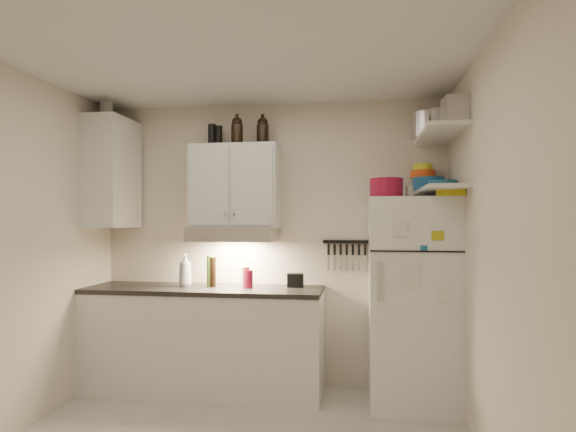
# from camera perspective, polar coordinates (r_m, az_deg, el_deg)

# --- Properties ---
(ceiling) EXTENTS (3.20, 3.00, 0.02)m
(ceiling) POSITION_cam_1_polar(r_m,az_deg,el_deg) (3.23, -7.15, 19.33)
(ceiling) COLOR silver
(ceiling) RESTS_ON ground
(back_wall) EXTENTS (3.20, 0.02, 2.60)m
(back_wall) POSITION_cam_1_polar(r_m,az_deg,el_deg) (4.51, -2.01, -3.25)
(back_wall) COLOR beige
(back_wall) RESTS_ON ground
(right_wall) EXTENTS (0.02, 3.00, 2.60)m
(right_wall) POSITION_cam_1_polar(r_m,az_deg,el_deg) (3.04, 23.64, -4.52)
(right_wall) COLOR beige
(right_wall) RESTS_ON ground
(base_cabinet) EXTENTS (2.10, 0.60, 0.88)m
(base_cabinet) POSITION_cam_1_polar(r_m,az_deg,el_deg) (4.47, -9.93, -14.42)
(base_cabinet) COLOR white
(base_cabinet) RESTS_ON floor
(countertop) EXTENTS (2.10, 0.62, 0.04)m
(countertop) POSITION_cam_1_polar(r_m,az_deg,el_deg) (4.39, -9.92, -8.57)
(countertop) COLOR black
(countertop) RESTS_ON base_cabinet
(upper_cabinet) EXTENTS (0.80, 0.33, 0.75)m
(upper_cabinet) POSITION_cam_1_polar(r_m,az_deg,el_deg) (4.41, -6.26, 3.51)
(upper_cabinet) COLOR white
(upper_cabinet) RESTS_ON back_wall
(side_cabinet) EXTENTS (0.33, 0.55, 1.00)m
(side_cabinet) POSITION_cam_1_polar(r_m,az_deg,el_deg) (4.72, -20.20, 4.80)
(side_cabinet) COLOR white
(side_cabinet) RESTS_ON left_wall
(range_hood) EXTENTS (0.76, 0.46, 0.12)m
(range_hood) POSITION_cam_1_polar(r_m,az_deg,el_deg) (4.34, -6.49, -2.17)
(range_hood) COLOR silver
(range_hood) RESTS_ON back_wall
(fridge) EXTENTS (0.70, 0.68, 1.70)m
(fridge) POSITION_cam_1_polar(r_m,az_deg,el_deg) (4.16, 14.51, -9.70)
(fridge) COLOR white
(fridge) RESTS_ON floor
(shelf_hi) EXTENTS (0.30, 0.95, 0.03)m
(shelf_hi) POSITION_cam_1_polar(r_m,az_deg,el_deg) (4.06, 17.52, 9.22)
(shelf_hi) COLOR white
(shelf_hi) RESTS_ON right_wall
(shelf_lo) EXTENTS (0.30, 0.95, 0.03)m
(shelf_lo) POSITION_cam_1_polar(r_m,az_deg,el_deg) (4.01, 17.53, 3.01)
(shelf_lo) COLOR white
(shelf_lo) RESTS_ON right_wall
(knife_strip) EXTENTS (0.42, 0.02, 0.03)m
(knife_strip) POSITION_cam_1_polar(r_m,az_deg,el_deg) (4.41, 6.92, -3.05)
(knife_strip) COLOR black
(knife_strip) RESTS_ON back_wall
(dutch_oven) EXTENTS (0.32, 0.32, 0.15)m
(dutch_oven) POSITION_cam_1_polar(r_m,az_deg,el_deg) (3.97, 11.57, 3.27)
(dutch_oven) COLOR maroon
(dutch_oven) RESTS_ON fridge
(book_stack) EXTENTS (0.28, 0.32, 0.09)m
(book_stack) POSITION_cam_1_polar(r_m,az_deg,el_deg) (3.91, 18.94, 2.88)
(book_stack) COLOR #B4A816
(book_stack) RESTS_ON fridge
(spice_jar) EXTENTS (0.07, 0.07, 0.10)m
(spice_jar) POSITION_cam_1_polar(r_m,az_deg,el_deg) (4.03, 14.19, 2.82)
(spice_jar) COLOR silver
(spice_jar) RESTS_ON fridge
(stock_pot) EXTENTS (0.34, 0.34, 0.21)m
(stock_pot) POSITION_cam_1_polar(r_m,az_deg,el_deg) (4.32, 16.26, 10.24)
(stock_pot) COLOR silver
(stock_pot) RESTS_ON shelf_hi
(tin_a) EXTENTS (0.20, 0.18, 0.17)m
(tin_a) POSITION_cam_1_polar(r_m,az_deg,el_deg) (4.04, 17.84, 10.75)
(tin_a) COLOR #AAAAAD
(tin_a) RESTS_ON shelf_hi
(tin_b) EXTENTS (0.21, 0.21, 0.20)m
(tin_b) POSITION_cam_1_polar(r_m,az_deg,el_deg) (3.78, 19.44, 11.71)
(tin_b) COLOR #AAAAAD
(tin_b) RESTS_ON shelf_hi
(bowl_teal) EXTENTS (0.27, 0.27, 0.11)m
(bowl_teal) POSITION_cam_1_polar(r_m,az_deg,el_deg) (4.31, 16.31, 3.67)
(bowl_teal) COLOR #1A5B93
(bowl_teal) RESTS_ON shelf_lo
(bowl_orange) EXTENTS (0.22, 0.22, 0.06)m
(bowl_orange) POSITION_cam_1_polar(r_m,az_deg,el_deg) (4.35, 15.68, 4.78)
(bowl_orange) COLOR #F14E16
(bowl_orange) RESTS_ON bowl_teal
(bowl_yellow) EXTENTS (0.17, 0.17, 0.05)m
(bowl_yellow) POSITION_cam_1_polar(r_m,az_deg,el_deg) (4.36, 15.68, 5.56)
(bowl_yellow) COLOR yellow
(bowl_yellow) RESTS_ON bowl_orange
(plates) EXTENTS (0.29, 0.29, 0.06)m
(plates) POSITION_cam_1_polar(r_m,az_deg,el_deg) (4.00, 17.90, 3.63)
(plates) COLOR #1A5B93
(plates) RESTS_ON shelf_lo
(growler_a) EXTENTS (0.13, 0.13, 0.25)m
(growler_a) POSITION_cam_1_polar(r_m,az_deg,el_deg) (4.40, -6.06, 10.08)
(growler_a) COLOR black
(growler_a) RESTS_ON upper_cabinet
(growler_b) EXTENTS (0.13, 0.13, 0.26)m
(growler_b) POSITION_cam_1_polar(r_m,az_deg,el_deg) (4.45, -3.02, 10.04)
(growler_b) COLOR black
(growler_b) RESTS_ON upper_cabinet
(thermos_a) EXTENTS (0.09, 0.09, 0.19)m
(thermos_a) POSITION_cam_1_polar(r_m,az_deg,el_deg) (4.54, -8.21, 9.36)
(thermos_a) COLOR black
(thermos_a) RESTS_ON upper_cabinet
(thermos_b) EXTENTS (0.09, 0.09, 0.20)m
(thermos_b) POSITION_cam_1_polar(r_m,az_deg,el_deg) (4.56, -9.01, 9.42)
(thermos_b) COLOR black
(thermos_b) RESTS_ON upper_cabinet
(side_jar) EXTENTS (0.14, 0.14, 0.15)m
(side_jar) POSITION_cam_1_polar(r_m,az_deg,el_deg) (4.84, -20.74, 11.58)
(side_jar) COLOR silver
(side_jar) RESTS_ON side_cabinet
(soap_bottle) EXTENTS (0.13, 0.13, 0.33)m
(soap_bottle) POSITION_cam_1_polar(r_m,az_deg,el_deg) (4.45, -12.08, -6.05)
(soap_bottle) COLOR white
(soap_bottle) RESTS_ON countertop
(pepper_mill) EXTENTS (0.07, 0.07, 0.18)m
(pepper_mill) POSITION_cam_1_polar(r_m,az_deg,el_deg) (4.28, -4.97, -7.27)
(pepper_mill) COLOR brown
(pepper_mill) RESTS_ON countertop
(oil_bottle) EXTENTS (0.07, 0.07, 0.28)m
(oil_bottle) POSITION_cam_1_polar(r_m,az_deg,el_deg) (4.39, -9.28, -6.48)
(oil_bottle) COLOR #4B6A1A
(oil_bottle) RESTS_ON countertop
(vinegar_bottle) EXTENTS (0.07, 0.07, 0.27)m
(vinegar_bottle) POSITION_cam_1_polar(r_m,az_deg,el_deg) (4.37, -8.88, -6.58)
(vinegar_bottle) COLOR black
(vinegar_bottle) RESTS_ON countertop
(clear_bottle) EXTENTS (0.08, 0.08, 0.17)m
(clear_bottle) POSITION_cam_1_polar(r_m,az_deg,el_deg) (4.41, -5.30, -7.14)
(clear_bottle) COLOR silver
(clear_bottle) RESTS_ON countertop
(red_jar) EXTENTS (0.10, 0.10, 0.16)m
(red_jar) POSITION_cam_1_polar(r_m,az_deg,el_deg) (4.27, -4.71, -7.45)
(red_jar) COLOR maroon
(red_jar) RESTS_ON countertop
(caddy) EXTENTS (0.15, 0.11, 0.12)m
(caddy) POSITION_cam_1_polar(r_m,az_deg,el_deg) (4.32, 0.89, -7.62)
(caddy) COLOR black
(caddy) RESTS_ON countertop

